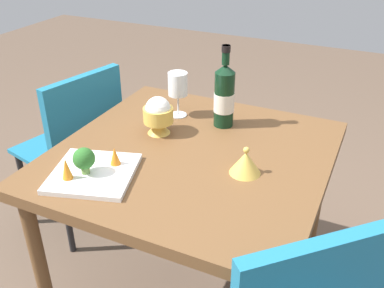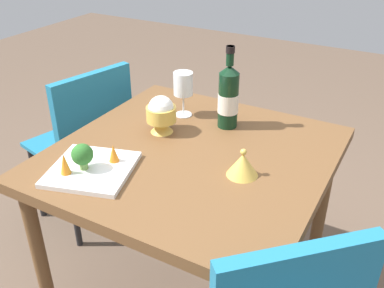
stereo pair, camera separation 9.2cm
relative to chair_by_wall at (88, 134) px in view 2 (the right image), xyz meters
The scene contains 10 objects.
dining_table 0.72m from the chair_by_wall, 72.60° to the left, with size 0.91×0.91×0.74m.
chair_by_wall is the anchor object (origin of this frame).
wine_bottle 0.78m from the chair_by_wall, 91.84° to the left, with size 0.08×0.08×0.31m.
wine_glass 0.61m from the chair_by_wall, 92.68° to the left, with size 0.08×0.08×0.18m.
rice_bowl 0.60m from the chair_by_wall, 74.79° to the left, with size 0.11×0.11×0.14m.
rice_bowl_lid 0.96m from the chair_by_wall, 73.56° to the left, with size 0.10×0.10×0.09m.
serving_plate 0.70m from the chair_by_wall, 44.20° to the left, with size 0.31×0.31×0.02m.
broccoli_floret 0.72m from the chair_by_wall, 42.30° to the left, with size 0.07×0.07×0.09m.
carrot_garnish_left 0.70m from the chair_by_wall, 50.73° to the left, with size 0.03×0.03×0.06m.
carrot_garnish_right 0.73m from the chair_by_wall, 37.70° to the left, with size 0.03×0.03×0.07m.
Camera 2 is at (1.11, 0.62, 1.49)m, focal length 40.45 mm.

